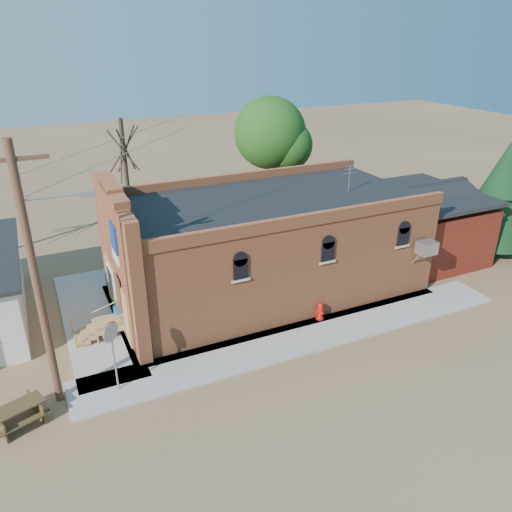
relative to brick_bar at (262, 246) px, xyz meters
name	(u,v)px	position (x,y,z in m)	size (l,w,h in m)	color
ground	(285,358)	(-1.64, -5.49, -2.34)	(120.00, 120.00, 0.00)	brown
sidewalk_south	(307,336)	(-0.14, -4.59, -2.30)	(19.00, 2.20, 0.08)	#9E9991
sidewalk_west	(95,320)	(-7.94, 0.51, -2.30)	(2.60, 10.00, 0.08)	#9E9991
brick_bar	(262,246)	(0.00, 0.00, 0.00)	(16.40, 7.97, 6.30)	#C0643A
red_shed	(423,217)	(9.86, 0.01, -0.07)	(5.40, 6.40, 4.30)	#521A0E
utility_pole	(37,276)	(-9.79, -4.29, 2.43)	(3.12, 0.26, 9.00)	#482F1C
tree_bare_near	(123,148)	(-4.64, 7.51, 3.62)	(2.80, 2.80, 7.65)	#403024
tree_leafy	(270,133)	(4.36, 8.01, 3.59)	(4.40, 4.40, 8.15)	#403024
evergreen_tree	(503,190)	(13.86, -1.49, 1.37)	(3.60, 3.60, 6.50)	#403024
fire_hydrant	(320,311)	(1.05, -3.70, -1.87)	(0.47, 0.46, 0.80)	red
stop_sign	(111,339)	(-7.91, -4.71, -0.15)	(0.59, 0.55, 2.75)	#99999E
trash_barrel	(120,314)	(-6.94, -0.30, -1.85)	(0.53, 0.53, 0.82)	#194F80
picnic_table	(17,413)	(-11.14, -4.99, -1.89)	(1.99, 1.73, 0.69)	#47361C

